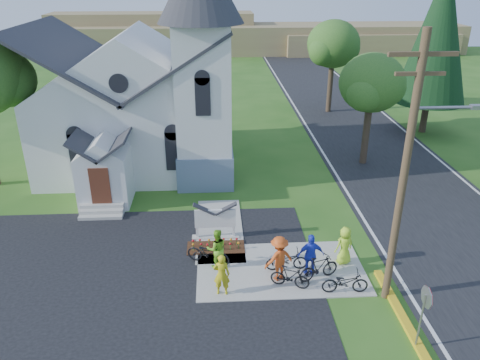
{
  "coord_description": "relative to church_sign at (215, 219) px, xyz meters",
  "views": [
    {
      "loc": [
        -1.16,
        -15.76,
        11.59
      ],
      "look_at": [
        0.05,
        5.0,
        2.15
      ],
      "focal_mm": 35.0,
      "sensor_mm": 36.0,
      "label": 1
    }
  ],
  "objects": [
    {
      "name": "distant_hills",
      "position": [
        4.56,
        53.13,
        1.15
      ],
      "size": [
        61.0,
        10.0,
        5.6
      ],
      "color": "olive",
      "rests_on": "ground"
    },
    {
      "name": "tree_road_mid",
      "position": [
        10.2,
        20.8,
        4.75
      ],
      "size": [
        4.4,
        4.4,
        7.8
      ],
      "color": "#392C1F",
      "rests_on": "ground"
    },
    {
      "name": "parking_lot",
      "position": [
        -5.8,
        -5.2,
        -1.02
      ],
      "size": [
        20.0,
        16.0,
        0.02
      ],
      "primitive_type": "cube",
      "color": "black",
      "rests_on": "ground"
    },
    {
      "name": "cyclist_1",
      "position": [
        0.04,
        -2.36,
        -0.1
      ],
      "size": [
        0.96,
        0.8,
        1.76
      ],
      "primitive_type": "imported",
      "rotation": [
        0.0,
        0.0,
        3.31
      ],
      "color": "#74C024",
      "rests_on": "sidewalk"
    },
    {
      "name": "bike_1",
      "position": [
        2.89,
        -3.94,
        -0.5
      ],
      "size": [
        1.63,
        0.96,
        0.94
      ],
      "primitive_type": "imported",
      "rotation": [
        0.0,
        0.0,
        1.22
      ],
      "color": "black",
      "rests_on": "sidewalk"
    },
    {
      "name": "cyclist_0",
      "position": [
        0.2,
        -4.19,
        -0.1
      ],
      "size": [
        0.68,
        0.48,
        1.76
      ],
      "primitive_type": "imported",
      "rotation": [
        0.0,
        0.0,
        3.05
      ],
      "color": "gold",
      "rests_on": "sidewalk"
    },
    {
      "name": "bike_0",
      "position": [
        -0.33,
        -2.11,
        -0.47
      ],
      "size": [
        2.04,
        1.38,
        1.01
      ],
      "primitive_type": "imported",
      "rotation": [
        0.0,
        0.0,
        1.17
      ],
      "color": "black",
      "rests_on": "sidewalk"
    },
    {
      "name": "cyclist_4",
      "position": [
        5.44,
        -2.4,
        -0.12
      ],
      "size": [
        0.98,
        0.81,
        1.71
      ],
      "primitive_type": "imported",
      "rotation": [
        0.0,
        0.0,
        3.5
      ],
      "color": "#B1E82B",
      "rests_on": "sidewalk"
    },
    {
      "name": "conifer",
      "position": [
        16.2,
        14.8,
        6.36
      ],
      "size": [
        5.2,
        5.2,
        12.4
      ],
      "color": "#392C1F",
      "rests_on": "ground"
    },
    {
      "name": "church_sign",
      "position": [
        0.0,
        0.0,
        0.0
      ],
      "size": [
        2.2,
        0.4,
        1.7
      ],
      "color": "#A8A598",
      "rests_on": "ground"
    },
    {
      "name": "stop_sign",
      "position": [
        6.63,
        -7.4,
        0.75
      ],
      "size": [
        0.11,
        0.76,
        2.48
      ],
      "color": "gray",
      "rests_on": "ground"
    },
    {
      "name": "cyclist_2",
      "position": [
        3.85,
        -3.14,
        -0.05
      ],
      "size": [
        1.11,
        0.5,
        1.86
      ],
      "primitive_type": "imported",
      "rotation": [
        0.0,
        0.0,
        3.18
      ],
      "color": "blue",
      "rests_on": "sidewalk"
    },
    {
      "name": "church",
      "position": [
        -4.28,
        9.28,
        4.22
      ],
      "size": [
        12.35,
        12.0,
        13.0
      ],
      "color": "white",
      "rests_on": "ground"
    },
    {
      "name": "bike_3",
      "position": [
        4.13,
        -3.49,
        -0.44
      ],
      "size": [
        1.84,
        1.08,
        1.07
      ],
      "primitive_type": "imported",
      "rotation": [
        0.0,
        0.0,
        1.92
      ],
      "color": "black",
      "rests_on": "sidewalk"
    },
    {
      "name": "road",
      "position": [
        11.2,
        11.8,
        -1.02
      ],
      "size": [
        8.0,
        90.0,
        0.02
      ],
      "primitive_type": "cube",
      "color": "black",
      "rests_on": "ground"
    },
    {
      "name": "tree_road_near",
      "position": [
        9.7,
        8.8,
        4.18
      ],
      "size": [
        4.0,
        4.0,
        7.05
      ],
      "color": "#392C1F",
      "rests_on": "ground"
    },
    {
      "name": "cyclist_3",
      "position": [
        2.52,
        -3.36,
        -0.01
      ],
      "size": [
        1.43,
        1.14,
        1.93
      ],
      "primitive_type": "imported",
      "rotation": [
        0.0,
        0.0,
        3.53
      ],
      "color": "#D84E18",
      "rests_on": "sidewalk"
    },
    {
      "name": "bike_2",
      "position": [
        2.93,
        -2.76,
        -0.52
      ],
      "size": [
        1.77,
        0.66,
        0.92
      ],
      "primitive_type": "imported",
      "rotation": [
        0.0,
        0.0,
        1.6
      ],
      "color": "black",
      "rests_on": "sidewalk"
    },
    {
      "name": "utility_pole",
      "position": [
        6.56,
        -4.7,
        4.38
      ],
      "size": [
        3.45,
        0.28,
        10.0
      ],
      "color": "#403120",
      "rests_on": "ground"
    },
    {
      "name": "sidewalk",
      "position": [
        2.7,
        -2.7,
        -1.0
      ],
      "size": [
        7.0,
        4.0,
        0.05
      ],
      "primitive_type": "cube",
      "color": "#A8A598",
      "rests_on": "ground"
    },
    {
      "name": "flower_bed",
      "position": [
        0.0,
        -0.9,
        -0.99
      ],
      "size": [
        2.6,
        1.1,
        0.07
      ],
      "primitive_type": "cube",
      "color": "#32200D",
      "rests_on": "ground"
    },
    {
      "name": "bike_4",
      "position": [
        4.97,
        -4.4,
        -0.5
      ],
      "size": [
        1.82,
        0.69,
        0.95
      ],
      "primitive_type": "imported",
      "rotation": [
        0.0,
        0.0,
        1.53
      ],
      "color": "black",
      "rests_on": "sidewalk"
    },
    {
      "name": "ground",
      "position": [
        1.2,
        -3.2,
        -1.03
      ],
      "size": [
        120.0,
        120.0,
        0.0
      ],
      "primitive_type": "plane",
      "color": "#2A5A19",
      "rests_on": "ground"
    }
  ]
}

